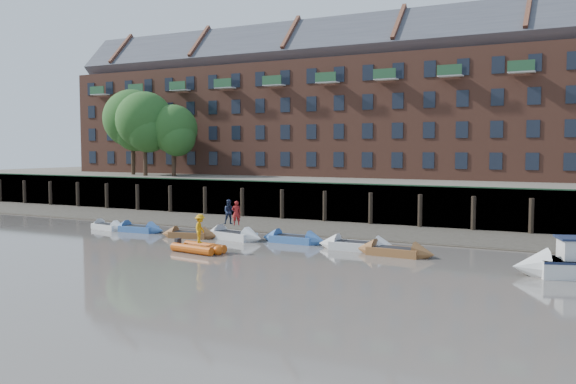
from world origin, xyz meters
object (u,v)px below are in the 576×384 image
Objects in this scene: rowboat_2 at (189,235)px; rowboat_1 at (139,229)px; motor_launch at (569,264)px; rowboat_4 at (293,239)px; rowboat_5 at (357,246)px; rib_tender at (200,248)px; person_rower_a at (236,213)px; rowboat_3 at (233,235)px; person_rower_b at (229,212)px; rowboat_0 at (108,227)px; rowboat_6 at (395,251)px; person_rib_crew at (200,229)px.

rowboat_1 is at bearing 161.11° from rowboat_2.
rowboat_4 is at bearing -30.21° from motor_launch.
motor_launch is at bearing -13.72° from rowboat_5.
person_rower_a reaches higher than rib_tender.
person_rower_b reaches higher than rowboat_3.
motor_launch is at bearing -7.69° from rowboat_1.
person_rower_b reaches higher than rowboat_0.
person_rib_crew is (-10.57, -4.17, 1.17)m from rowboat_6.
rowboat_5 is at bearing -75.42° from person_rib_crew.
rowboat_3 is 20.97m from motor_launch.
person_rower_a is (11.45, 0.07, 1.59)m from rowboat_0.
motor_launch is (31.94, -2.76, 0.42)m from rowboat_0.
person_rower_a is (-8.76, 0.27, 1.53)m from rowboat_5.
rowboat_1 reaches higher than rowboat_0.
rowboat_0 is 13.31m from rib_tender.
rib_tender is at bearing -108.87° from person_rower_b.
rowboat_1 is 0.92× the size of rowboat_6.
person_rower_b is (-0.42, 0.18, 1.56)m from rowboat_3.
rowboat_3 is 3.02× the size of person_rower_b.
rowboat_1 is 17.17m from rowboat_5.
person_rower_a is at bearing -26.57° from motor_launch.
rowboat_5 is at bearing 41.07° from rib_tender.
person_rower_b is at bearing -174.87° from rowboat_4.
person_rib_crew reaches higher than rowboat_5.
person_rib_crew is (-0.03, 0.06, 1.15)m from rib_tender.
person_rib_crew is (-8.00, -4.96, 1.15)m from rowboat_5.
rowboat_0 is at bearing -176.09° from rowboat_4.
person_rower_a is (0.27, -0.05, 1.54)m from rowboat_3.
rowboat_0 is at bearing -179.06° from rowboat_6.
rowboat_6 is 2.79× the size of person_rib_crew.
rowboat_0 is at bearing 177.52° from rowboat_1.
motor_launch is (11.73, -2.57, 0.37)m from rowboat_5.
person_rib_crew reaches higher than rowboat_1.
rowboat_1 is 12.46m from rowboat_4.
rowboat_5 is at bearing -37.01° from person_rower_b.
rowboat_1 is 0.87× the size of rowboat_5.
rowboat_3 is 1.10× the size of rowboat_4.
person_rib_crew reaches higher than rowboat_2.
rowboat_4 reaches higher than rowboat_2.
person_rib_crew is (1.03, -5.28, 1.15)m from rowboat_3.
rowboat_2 is at bearing -177.68° from rowboat_6.
rowboat_6 is 1.36× the size of rib_tender.
rowboat_5 is (4.72, -0.79, 0.02)m from rowboat_4.
rib_tender is (4.10, -4.51, 0.04)m from rowboat_2.
rowboat_1 is 19.77m from rowboat_6.
rowboat_4 is at bearing -30.57° from person_rower_b.
person_rower_b is 5.67m from person_rib_crew.
rib_tender is at bearing -117.46° from rowboat_4.
person_rib_crew is (-19.73, -2.39, 0.78)m from motor_launch.
rowboat_5 is 9.41m from rib_tender.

